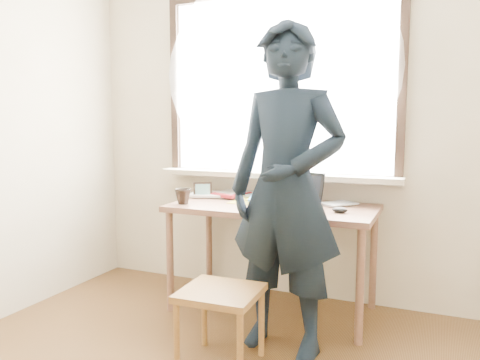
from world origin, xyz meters
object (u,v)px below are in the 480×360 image
at_px(person, 286,190).
at_px(desk, 273,216).
at_px(mug_dark, 183,196).
at_px(work_chair, 220,301).
at_px(laptop, 295,199).
at_px(mug_white, 267,194).

bearing_deg(person, desk, 123.62).
height_order(mug_dark, person, person).
height_order(work_chair, person, person).
relative_size(laptop, mug_dark, 3.47).
distance_m(laptop, mug_dark, 0.78).
xyz_separation_m(mug_white, work_chair, (0.09, -0.97, -0.45)).
height_order(mug_white, mug_dark, mug_dark).
xyz_separation_m(mug_dark, person, (0.86, -0.31, 0.13)).
height_order(mug_white, person, person).
height_order(laptop, mug_white, laptop).
relative_size(mug_white, work_chair, 0.31).
bearing_deg(mug_dark, laptop, 12.38).
xyz_separation_m(mug_white, mug_dark, (-0.50, -0.34, 0.00)).
distance_m(laptop, person, 0.51).
xyz_separation_m(laptop, person, (0.09, -0.48, 0.13)).
bearing_deg(laptop, person, -79.14).
xyz_separation_m(laptop, mug_white, (-0.26, 0.17, -0.00)).
xyz_separation_m(mug_white, person, (0.35, -0.65, 0.14)).
relative_size(mug_white, mug_dark, 1.16).
distance_m(mug_white, work_chair, 1.07).
bearing_deg(person, laptop, 107.80).
distance_m(laptop, work_chair, 0.93).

